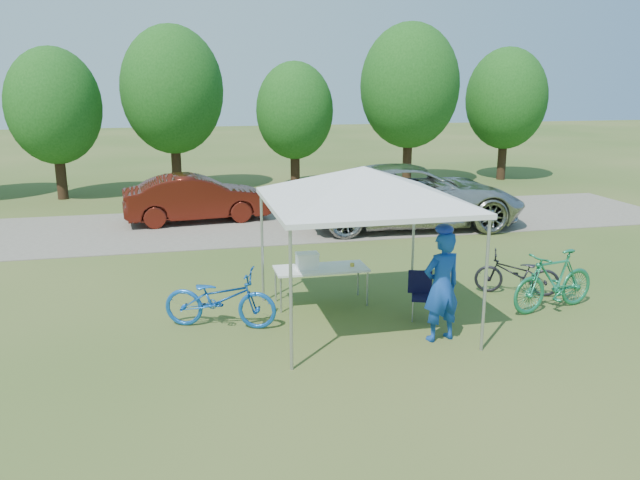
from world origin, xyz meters
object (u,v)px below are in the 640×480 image
Objects in this scene: bike_blue at (220,299)px; sedan at (196,198)px; cooler at (307,261)px; cyclist at (442,287)px; minivan at (413,195)px; bike_dark at (517,274)px; bike_green at (554,281)px; folding_table at (321,270)px; folding_chair at (422,291)px.

sedan reaches higher than bike_blue.
sedan reaches higher than cooler.
cyclist reaches higher than sedan.
bike_dark is at bearing -177.11° from minivan.
cyclist reaches higher than minivan.
minivan reaches higher than cooler.
bike_green is (2.56, 0.81, -0.35)m from cyclist.
sedan reaches higher than folding_table.
folding_table is 0.41× the size of sedan.
sedan is at bearing 76.65° from minivan.
bike_dark is at bearing 179.96° from bike_green.
cooler is 4.51m from bike_green.
cyclist is 0.43× the size of sedan.
folding_chair is at bearing 164.86° from minivan.
minivan reaches higher than bike_blue.
bike_blue reaches higher than folding_chair.
bike_dark is at bearing 39.24° from folding_chair.
cooler is at bearing -118.55° from bike_green.
cyclist is at bearing -92.37° from bike_blue.
bike_blue is at bearing -163.62° from folding_chair.
folding_table is 7.05m from minivan.
folding_chair is 1.10m from cyclist.
sedan is at bearing -81.96° from cyclist.
bike_blue is 1.04× the size of bike_green.
bike_blue is 0.30× the size of minivan.
cyclist is (1.75, -2.08, 0.05)m from cooler.
cyclist is 2.97m from bike_dark.
minivan reaches higher than bike_dark.
sedan is (-6.05, 1.96, -0.19)m from minivan.
sedan is (-2.01, 7.73, 0.05)m from folding_table.
folding_table is 4.16× the size of cooler.
folding_table is 0.89× the size of bike_blue.
sedan is (-6.07, 9.00, 0.16)m from bike_green.
bike_green is 0.95m from bike_dark.
bike_blue is at bearing -59.44° from bike_dark.
folding_table is at bearing 167.89° from folding_chair.
cooler is (-0.26, 0.00, 0.19)m from folding_table.
folding_chair is 0.45× the size of bike_green.
cooler is at bearing -61.45° from cyclist.
cyclist is 2.71m from bike_green.
folding_chair is at bearing -163.60° from sedan.
minivan is (0.18, 6.13, 0.48)m from bike_dark.
sedan is at bearing 104.58° from folding_table.
cyclist is at bearing -73.56° from folding_chair.
bike_green reaches higher than folding_table.
folding_table is 0.95× the size of cyclist.
bike_green is 1.15× the size of bike_dark.
minivan is (4.30, 5.78, 0.04)m from cooler.
bike_blue is (-3.51, 0.33, 0.02)m from folding_chair.
bike_blue is at bearing -159.08° from folding_table.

